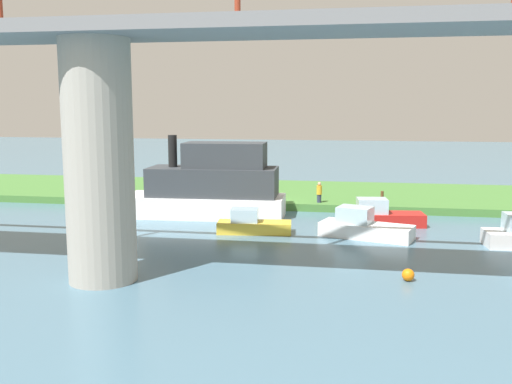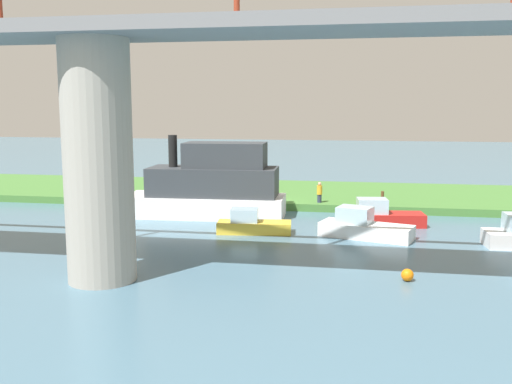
% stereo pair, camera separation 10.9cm
% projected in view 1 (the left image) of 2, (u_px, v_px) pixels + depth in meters
% --- Properties ---
extents(ground_plane, '(160.00, 160.00, 0.00)m').
position_uv_depth(ground_plane, '(264.00, 210.00, 38.42)').
color(ground_plane, '#476B7F').
extents(grassy_bank, '(80.00, 12.00, 0.50)m').
position_uv_depth(grassy_bank, '(276.00, 193.00, 44.23)').
color(grassy_bank, '#427533').
rests_on(grassy_bank, ground).
extents(bridge_pylon, '(2.70, 2.70, 9.50)m').
position_uv_depth(bridge_pylon, '(99.00, 163.00, 22.37)').
color(bridge_pylon, '#9E998E').
rests_on(bridge_pylon, ground).
extents(bridge_span, '(72.18, 4.30, 3.25)m').
position_uv_depth(bridge_span, '(93.00, 24.00, 21.60)').
color(bridge_span, slate).
rests_on(bridge_span, bridge_pylon).
extents(person_on_bank, '(0.51, 0.51, 1.39)m').
position_uv_depth(person_on_bank, '(319.00, 192.00, 38.48)').
color(person_on_bank, '#2D334C').
rests_on(person_on_bank, grassy_bank).
extents(mooring_post, '(0.20, 0.20, 0.87)m').
position_uv_depth(mooring_post, '(382.00, 198.00, 37.88)').
color(mooring_post, brown).
rests_on(mooring_post, grassy_bank).
extents(pontoon_yellow, '(10.18, 3.78, 5.13)m').
position_uv_depth(pontoon_yellow, '(210.00, 187.00, 36.07)').
color(pontoon_yellow, white).
rests_on(pontoon_yellow, ground).
extents(skiff_small, '(5.14, 3.09, 1.61)m').
position_uv_depth(skiff_small, '(363.00, 227.00, 30.48)').
color(skiff_small, white).
rests_on(skiff_small, ground).
extents(houseboat_blue, '(4.93, 2.26, 1.58)m').
position_uv_depth(houseboat_blue, '(380.00, 216.00, 33.57)').
color(houseboat_blue, red).
rests_on(houseboat_blue, ground).
extents(motorboat_white, '(4.17, 1.88, 1.35)m').
position_uv_depth(motorboat_white, '(252.00, 224.00, 31.58)').
color(motorboat_white, gold).
rests_on(motorboat_white, ground).
extents(marker_buoy, '(0.50, 0.50, 0.50)m').
position_uv_depth(marker_buoy, '(408.00, 275.00, 22.93)').
color(marker_buoy, orange).
rests_on(marker_buoy, ground).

